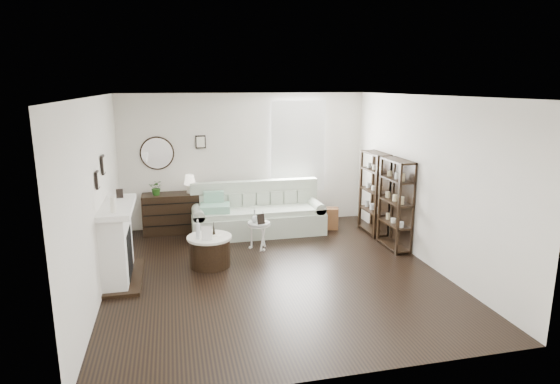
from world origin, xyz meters
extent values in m
plane|color=black|center=(0.00, 0.00, 0.00)|extent=(5.50, 5.50, 0.00)
plane|color=white|center=(0.00, 0.00, 2.70)|extent=(5.50, 5.50, 0.00)
plane|color=white|center=(0.00, 2.75, 1.35)|extent=(5.00, 0.00, 5.00)
plane|color=white|center=(0.00, -2.75, 1.35)|extent=(5.00, 0.00, 5.00)
plane|color=white|center=(-2.50, 0.00, 1.35)|extent=(0.00, 5.50, 5.50)
plane|color=white|center=(2.50, 0.00, 1.35)|extent=(0.00, 5.50, 5.50)
cube|color=white|center=(1.10, 2.73, 1.60)|extent=(1.00, 0.02, 1.80)
cube|color=white|center=(1.10, 2.67, 1.60)|extent=(1.15, 0.02, 1.90)
cylinder|color=silver|center=(-1.75, 2.72, 1.55)|extent=(0.60, 0.03, 0.60)
cube|color=black|center=(-0.90, 2.72, 1.75)|extent=(0.20, 0.03, 0.26)
cube|color=white|center=(-2.33, 0.30, 0.55)|extent=(0.34, 1.20, 1.10)
cube|color=black|center=(-2.30, 0.30, 0.40)|extent=(0.30, 0.65, 0.70)
cube|color=white|center=(-2.28, 0.30, 1.12)|extent=(0.44, 1.35, 0.08)
cube|color=black|center=(-2.25, 0.30, 0.03)|extent=(0.50, 1.40, 0.05)
cylinder|color=silver|center=(-2.28, -0.15, 1.27)|extent=(0.08, 0.08, 0.22)
cube|color=black|center=(-2.28, 0.70, 1.23)|extent=(0.10, 0.03, 0.14)
cube|color=black|center=(-2.47, -0.05, 1.60)|extent=(0.03, 0.18, 0.24)
cube|color=black|center=(-2.47, 0.60, 1.70)|extent=(0.03, 0.22, 0.28)
cube|color=black|center=(2.33, 1.55, 0.80)|extent=(0.30, 0.80, 1.60)
cylinder|color=beige|center=(2.31, 1.30, 0.52)|extent=(0.08, 0.08, 0.11)
cylinder|color=beige|center=(2.31, 1.55, 0.52)|extent=(0.08, 0.08, 0.11)
cylinder|color=beige|center=(2.31, 1.80, 0.52)|extent=(0.08, 0.08, 0.11)
cylinder|color=beige|center=(2.31, 1.30, 0.92)|extent=(0.08, 0.08, 0.11)
cylinder|color=beige|center=(2.31, 1.55, 0.92)|extent=(0.08, 0.08, 0.11)
cylinder|color=beige|center=(2.31, 1.80, 0.92)|extent=(0.08, 0.08, 0.11)
cylinder|color=beige|center=(2.31, 1.30, 1.32)|extent=(0.08, 0.08, 0.11)
cylinder|color=beige|center=(2.31, 1.55, 1.32)|extent=(0.08, 0.08, 0.11)
cylinder|color=beige|center=(2.31, 1.80, 1.32)|extent=(0.08, 0.08, 0.11)
cube|color=black|center=(2.33, 0.65, 0.80)|extent=(0.30, 0.80, 1.60)
cylinder|color=beige|center=(2.31, 0.40, 0.52)|extent=(0.08, 0.08, 0.11)
cylinder|color=beige|center=(2.31, 0.65, 0.52)|extent=(0.08, 0.08, 0.11)
cylinder|color=beige|center=(2.31, 0.90, 0.52)|extent=(0.08, 0.08, 0.11)
cylinder|color=beige|center=(2.31, 0.40, 0.92)|extent=(0.08, 0.08, 0.11)
cylinder|color=beige|center=(2.31, 0.65, 0.92)|extent=(0.08, 0.08, 0.11)
cylinder|color=beige|center=(2.31, 0.90, 0.92)|extent=(0.08, 0.08, 0.11)
cylinder|color=beige|center=(2.31, 0.40, 1.32)|extent=(0.08, 0.08, 0.11)
cylinder|color=beige|center=(2.31, 0.65, 1.32)|extent=(0.08, 0.08, 0.11)
cylinder|color=beige|center=(2.31, 0.90, 1.32)|extent=(0.08, 0.08, 0.11)
cube|color=beige|center=(0.11, 2.00, 0.21)|extent=(2.55, 0.88, 0.41)
cube|color=beige|center=(0.11, 1.97, 0.46)|extent=(2.21, 0.71, 0.10)
cube|color=beige|center=(0.11, 2.34, 0.60)|extent=(2.55, 0.20, 0.79)
cube|color=beige|center=(-1.05, 2.00, 0.26)|extent=(0.22, 0.84, 0.51)
cube|color=beige|center=(1.27, 2.00, 0.26)|extent=(0.22, 0.84, 0.51)
cube|color=#24855B|center=(-0.72, 1.95, 0.58)|extent=(0.60, 0.51, 0.14)
cube|color=brown|center=(1.42, 2.01, 0.22)|extent=(0.69, 0.36, 0.44)
cube|color=black|center=(-1.50, 2.47, 0.39)|extent=(1.17, 0.49, 0.78)
cube|color=black|center=(-1.50, 2.22, 0.21)|extent=(1.12, 0.01, 0.02)
cube|color=black|center=(-1.50, 2.22, 0.43)|extent=(1.12, 0.01, 0.02)
cube|color=black|center=(-1.50, 2.22, 0.64)|extent=(1.12, 0.01, 0.01)
imported|color=#245418|center=(-1.79, 2.42, 0.93)|extent=(0.30, 0.27, 0.29)
cylinder|color=black|center=(-0.95, 0.53, 0.23)|extent=(0.65, 0.65, 0.46)
cylinder|color=silver|center=(-0.95, 0.53, 0.48)|extent=(0.71, 0.71, 0.04)
cylinder|color=silver|center=(-0.04, 1.12, 0.48)|extent=(0.40, 0.40, 0.03)
cylinder|color=white|center=(-0.04, 1.12, 0.44)|extent=(0.41, 0.41, 0.02)
cylinder|color=white|center=(-0.04, 1.12, 0.23)|extent=(0.03, 0.03, 0.46)
cylinder|color=silver|center=(-1.13, 0.45, 0.65)|extent=(0.07, 0.07, 0.31)
cube|color=silver|center=(-1.00, 0.35, 0.61)|extent=(0.17, 0.07, 0.22)
cube|color=black|center=(-0.02, 1.02, 0.58)|extent=(0.14, 0.08, 0.18)
camera|label=1|loc=(-1.47, -6.65, 2.86)|focal=30.00mm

